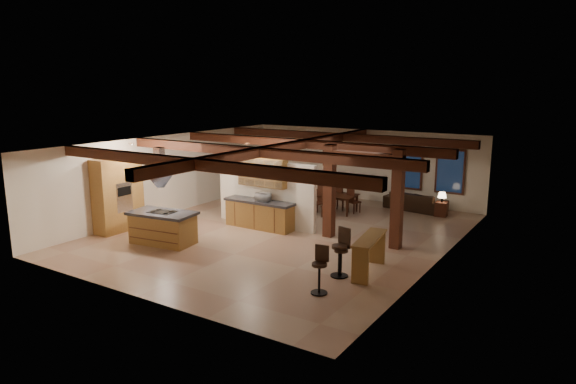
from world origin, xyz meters
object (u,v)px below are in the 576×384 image
object	(u,v)px
sofa	(415,201)
bar_counter	(370,249)
kitchen_island	(163,227)
dining_table	(330,203)

from	to	relation	value
sofa	bar_counter	distance (m)	7.27
sofa	bar_counter	xyz separation A→B (m)	(1.26, -7.16, 0.30)
kitchen_island	bar_counter	xyz separation A→B (m)	(6.22, 1.02, 0.14)
kitchen_island	dining_table	distance (m)	6.63
sofa	kitchen_island	bearing A→B (deg)	66.48
dining_table	bar_counter	xyz separation A→B (m)	(3.87, -5.18, 0.30)
dining_table	sofa	bearing A→B (deg)	34.96
dining_table	bar_counter	world-z (taller)	bar_counter
dining_table	kitchen_island	bearing A→B (deg)	-113.03
dining_table	sofa	distance (m)	3.27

